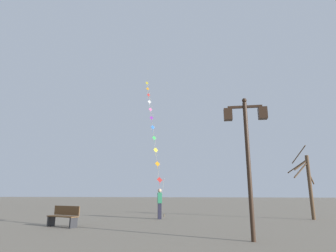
{
  "coord_description": "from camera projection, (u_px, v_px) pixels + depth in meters",
  "views": [
    {
      "loc": [
        0.87,
        -1.54,
        1.45
      ],
      "look_at": [
        -2.63,
        20.28,
        6.75
      ],
      "focal_mm": 29.98,
      "sensor_mm": 36.0,
      "label": 1
    }
  ],
  "objects": [
    {
      "name": "bare_tree",
      "position": [
        309.0,
        183.0,
        16.22
      ],
      "size": [
        1.52,
        1.53,
        4.25
      ],
      "color": "#4C3826",
      "rests_on": "ground_plane"
    },
    {
      "name": "twin_lantern_lamp_post",
      "position": [
        247.0,
        139.0,
        9.32
      ],
      "size": [
        1.43,
        0.28,
        4.63
      ],
      "color": "black",
      "rests_on": "ground_plane"
    },
    {
      "name": "park_bench",
      "position": [
        64.0,
        216.0,
        12.4
      ],
      "size": [
        1.65,
        0.99,
        0.89
      ],
      "rotation": [
        0.0,
        0.0,
        -0.37
      ],
      "color": "brown",
      "rests_on": "ground_plane"
    },
    {
      "name": "kite_train",
      "position": [
        152.0,
        123.0,
        27.18
      ],
      "size": [
        5.08,
        14.84,
        15.4
      ],
      "color": "brown",
      "rests_on": "ground_plane"
    },
    {
      "name": "kite_flyer",
      "position": [
        160.0,
        203.0,
        16.27
      ],
      "size": [
        0.33,
        0.63,
        1.71
      ],
      "rotation": [
        0.0,
        0.0,
        1.84
      ],
      "color": "#1E1E2D",
      "rests_on": "ground_plane"
    },
    {
      "name": "ground_plane",
      "position": [
        203.0,
        213.0,
        20.48
      ],
      "size": [
        160.0,
        160.0,
        0.0
      ],
      "primitive_type": "plane",
      "color": "#756B5B"
    }
  ]
}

